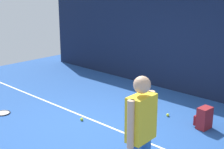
% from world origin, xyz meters
% --- Properties ---
extents(ground_plane, '(12.00, 12.00, 0.00)m').
position_xyz_m(ground_plane, '(0.00, 0.00, 0.00)').
color(ground_plane, '#234C93').
extents(back_fence, '(10.00, 0.10, 2.43)m').
position_xyz_m(back_fence, '(0.00, 3.00, 1.21)').
color(back_fence, '#141E38').
rests_on(back_fence, ground).
extents(court_line, '(9.00, 0.05, 0.00)m').
position_xyz_m(court_line, '(0.00, 0.12, 0.00)').
color(court_line, white).
rests_on(court_line, ground).
extents(tennis_player, '(0.24, 0.53, 1.70)m').
position_xyz_m(tennis_player, '(2.02, -1.20, 0.97)').
color(tennis_player, '#2659A5').
rests_on(tennis_player, ground).
extents(tennis_racket, '(0.37, 0.63, 0.03)m').
position_xyz_m(tennis_racket, '(-2.01, -1.03, 0.01)').
color(tennis_racket, black).
rests_on(tennis_racket, ground).
extents(backpack, '(0.30, 0.31, 0.44)m').
position_xyz_m(backpack, '(1.58, 1.37, 0.21)').
color(backpack, maroon).
rests_on(backpack, ground).
extents(tennis_ball_near_player, '(0.07, 0.07, 0.07)m').
position_xyz_m(tennis_ball_near_player, '(0.74, 1.38, 0.03)').
color(tennis_ball_near_player, '#CCE033').
rests_on(tennis_ball_near_player, ground).
extents(tennis_ball_by_fence, '(0.07, 0.07, 0.07)m').
position_xyz_m(tennis_ball_by_fence, '(-0.44, -0.06, 0.03)').
color(tennis_ball_by_fence, '#CCE033').
rests_on(tennis_ball_by_fence, ground).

